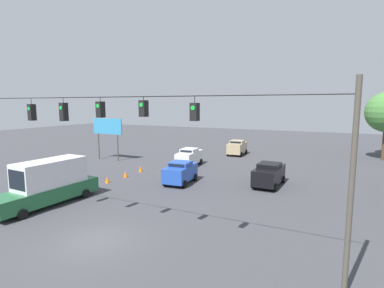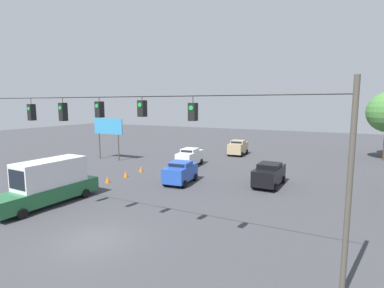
{
  "view_description": "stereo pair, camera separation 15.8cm",
  "coord_description": "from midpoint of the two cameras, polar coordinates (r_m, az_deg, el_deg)",
  "views": [
    {
      "loc": [
        -11.0,
        10.87,
        7.0
      ],
      "look_at": [
        0.08,
        -11.31,
        3.67
      ],
      "focal_mm": 28.0,
      "sensor_mm": 36.0,
      "label": 1
    },
    {
      "loc": [
        -11.14,
        10.8,
        7.0
      ],
      "look_at": [
        0.08,
        -11.31,
        3.67
      ],
      "focal_mm": 28.0,
      "sensor_mm": 36.0,
      "label": 2
    }
  ],
  "objects": [
    {
      "name": "ground_plane",
      "position": [
        17.0,
        -17.81,
        -17.05
      ],
      "size": [
        140.0,
        140.0,
        0.0
      ],
      "primitive_type": "plane",
      "color": "#3D3D42"
    },
    {
      "name": "overhead_signal_span",
      "position": [
        16.22,
        -17.14,
        1.02
      ],
      "size": [
        23.11,
        0.38,
        7.97
      ],
      "color": "#4C473D",
      "rests_on": "ground_plane"
    },
    {
      "name": "box_truck_green_parked_shoulder",
      "position": [
        23.31,
        -25.44,
        -6.68
      ],
      "size": [
        2.57,
        7.54,
        3.12
      ],
      "color": "#236038",
      "rests_on": "ground_plane"
    },
    {
      "name": "sedan_black_oncoming_far",
      "position": [
        26.64,
        14.65,
        -5.55
      ],
      "size": [
        2.2,
        4.52,
        1.97
      ],
      "color": "black",
      "rests_on": "ground_plane"
    },
    {
      "name": "sedan_white_withflow_far",
      "position": [
        33.81,
        -0.28,
        -2.48
      ],
      "size": [
        2.23,
        4.51,
        2.01
      ],
      "color": "silver",
      "rests_on": "ground_plane"
    },
    {
      "name": "sedan_blue_withflow_mid",
      "position": [
        26.61,
        -2.04,
        -5.35
      ],
      "size": [
        2.37,
        4.07,
        1.94
      ],
      "color": "#234CB2",
      "rests_on": "ground_plane"
    },
    {
      "name": "sedan_tan_withflow_deep",
      "position": [
        41.69,
        8.86,
        -0.63
      ],
      "size": [
        2.24,
        4.16,
        2.02
      ],
      "color": "tan",
      "rests_on": "ground_plane"
    },
    {
      "name": "traffic_cone_nearest",
      "position": [
        24.48,
        -23.27,
        -8.86
      ],
      "size": [
        0.39,
        0.39,
        0.61
      ],
      "primitive_type": "cone",
      "color": "orange",
      "rests_on": "ground_plane"
    },
    {
      "name": "traffic_cone_second",
      "position": [
        26.29,
        -19.02,
        -7.53
      ],
      "size": [
        0.39,
        0.39,
        0.61
      ],
      "primitive_type": "cone",
      "color": "orange",
      "rests_on": "ground_plane"
    },
    {
      "name": "traffic_cone_third",
      "position": [
        27.93,
        -15.63,
        -6.5
      ],
      "size": [
        0.39,
        0.39,
        0.61
      ],
      "primitive_type": "cone",
      "color": "orange",
      "rests_on": "ground_plane"
    },
    {
      "name": "traffic_cone_fourth",
      "position": [
        29.62,
        -12.35,
        -5.59
      ],
      "size": [
        0.39,
        0.39,
        0.61
      ],
      "primitive_type": "cone",
      "color": "orange",
      "rests_on": "ground_plane"
    },
    {
      "name": "traffic_cone_fifth",
      "position": [
        31.53,
        -9.55,
        -4.71
      ],
      "size": [
        0.39,
        0.39,
        0.61
      ],
      "primitive_type": "cone",
      "color": "orange",
      "rests_on": "ground_plane"
    },
    {
      "name": "roadside_billboard",
      "position": [
        38.91,
        -15.56,
        2.75
      ],
      "size": [
        4.45,
        0.16,
        5.19
      ],
      "color": "#4C473D",
      "rests_on": "ground_plane"
    }
  ]
}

